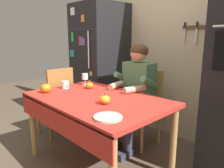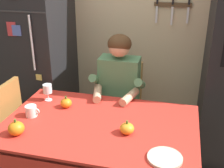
# 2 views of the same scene
# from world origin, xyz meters

# --- Properties ---
(back_wall_assembly) EXTENTS (3.70, 0.13, 2.60)m
(back_wall_assembly) POSITION_xyz_m (0.05, 1.35, 1.30)
(back_wall_assembly) COLOR #BCAD89
(back_wall_assembly) RESTS_ON ground
(refrigerator) EXTENTS (0.68, 0.71, 1.80)m
(refrigerator) POSITION_xyz_m (-0.95, 0.96, 0.90)
(refrigerator) COLOR black
(refrigerator) RESTS_ON ground
(dining_table) EXTENTS (1.40, 0.90, 0.74)m
(dining_table) POSITION_xyz_m (0.00, 0.08, 0.66)
(dining_table) COLOR tan
(dining_table) RESTS_ON ground
(chair_behind_person) EXTENTS (0.40, 0.40, 0.93)m
(chair_behind_person) POSITION_xyz_m (0.00, 0.87, 0.51)
(chair_behind_person) COLOR tan
(chair_behind_person) RESTS_ON ground
(seated_person) EXTENTS (0.47, 0.55, 1.25)m
(seated_person) POSITION_xyz_m (0.00, 0.68, 0.74)
(seated_person) COLOR #38384C
(seated_person) RESTS_ON ground
(chair_left_side) EXTENTS (0.40, 0.40, 0.93)m
(chair_left_side) POSITION_xyz_m (-0.90, 0.17, 0.51)
(chair_left_side) COLOR #9E6B33
(chair_left_side) RESTS_ON ground
(coffee_mug) EXTENTS (0.11, 0.09, 0.09)m
(coffee_mug) POSITION_xyz_m (-0.53, 0.08, 0.78)
(coffee_mug) COLOR white
(coffee_mug) RESTS_ON dining_table
(wine_glass) EXTENTS (0.07, 0.07, 0.14)m
(wine_glass) POSITION_xyz_m (-0.52, 0.35, 0.84)
(wine_glass) COLOR white
(wine_glass) RESTS_ON dining_table
(pumpkin_large) EXTENTS (0.11, 0.11, 0.12)m
(pumpkin_large) POSITION_xyz_m (-0.50, -0.17, 0.79)
(pumpkin_large) COLOR orange
(pumpkin_large) RESTS_ON dining_table
(pumpkin_medium) EXTENTS (0.09, 0.09, 0.10)m
(pumpkin_medium) POSITION_xyz_m (-0.33, 0.27, 0.78)
(pumpkin_medium) COLOR orange
(pumpkin_medium) RESTS_ON dining_table
(pumpkin_small) EXTENTS (0.10, 0.10, 0.10)m
(pumpkin_small) POSITION_xyz_m (0.22, 0.02, 0.78)
(pumpkin_small) COLOR orange
(pumpkin_small) RESTS_ON dining_table
(serving_tray) EXTENTS (0.21, 0.21, 0.02)m
(serving_tray) POSITION_xyz_m (0.49, -0.20, 0.75)
(serving_tray) COLOR beige
(serving_tray) RESTS_ON dining_table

